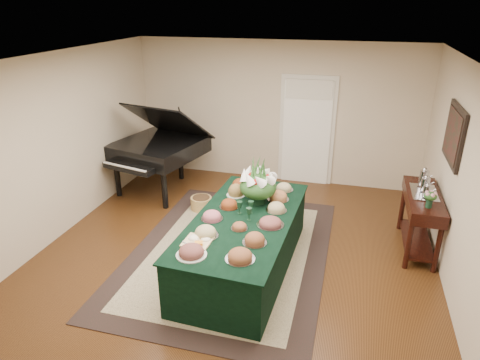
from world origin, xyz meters
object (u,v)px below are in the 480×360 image
(buffet_table, at_px, (244,243))
(mahogany_sideboard, at_px, (422,207))
(grand_piano, at_px, (159,148))
(floral_centerpiece, at_px, (258,182))

(buffet_table, distance_m, mahogany_sideboard, 2.57)
(grand_piano, distance_m, mahogany_sideboard, 4.56)
(mahogany_sideboard, bearing_deg, floral_centerpiece, -163.96)
(mahogany_sideboard, bearing_deg, grand_piano, 168.10)
(floral_centerpiece, height_order, mahogany_sideboard, floral_centerpiece)
(floral_centerpiece, relative_size, mahogany_sideboard, 0.40)
(buffet_table, bearing_deg, mahogany_sideboard, 26.12)
(buffet_table, xyz_separation_m, grand_piano, (-2.16, 2.07, 0.47))
(floral_centerpiece, bearing_deg, grand_piano, 144.74)
(grand_piano, height_order, mahogany_sideboard, grand_piano)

